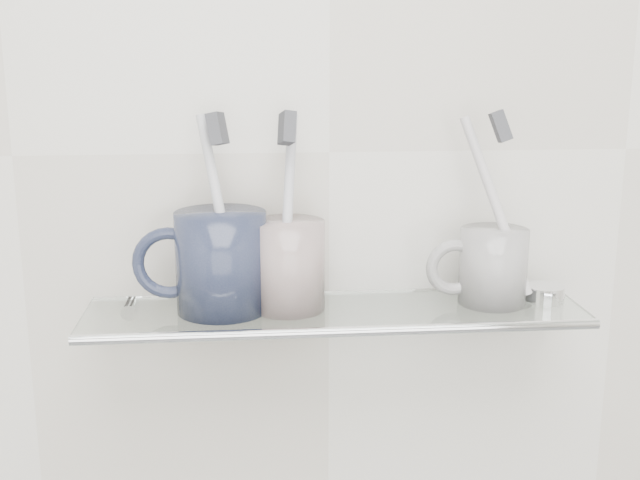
{
  "coord_description": "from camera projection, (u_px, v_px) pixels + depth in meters",
  "views": [
    {
      "loc": [
        -0.08,
        0.28,
        1.36
      ],
      "look_at": [
        -0.02,
        1.04,
        1.17
      ],
      "focal_mm": 45.0,
      "sensor_mm": 36.0,
      "label": 1
    }
  ],
  "objects": [
    {
      "name": "mug_center",
      "position": [
        288.0,
        265.0,
        0.8
      ],
      "size": [
        0.09,
        0.09,
        0.09
      ],
      "primitive_type": "cylinder",
      "rotation": [
        0.0,
        0.0,
        0.29
      ],
      "color": "silver",
      "rests_on": "shelf_glass"
    },
    {
      "name": "bristles_center",
      "position": [
        287.0,
        128.0,
        0.76
      ],
      "size": [
        0.02,
        0.03,
        0.04
      ],
      "primitive_type": "cube",
      "rotation": [
        -0.27,
        0.14,
        0.21
      ],
      "color": "#393B40",
      "rests_on": "toothbrush_center"
    },
    {
      "name": "shelf_glass",
      "position": [
        335.0,
        312.0,
        0.81
      ],
      "size": [
        0.5,
        0.12,
        0.01
      ],
      "primitive_type": "cube",
      "color": "silver",
      "rests_on": "wall_back"
    },
    {
      "name": "mug_center_handle",
      "position": [
        245.0,
        266.0,
        0.79
      ],
      "size": [
        0.07,
        0.01,
        0.07
      ],
      "primitive_type": "torus",
      "rotation": [
        1.57,
        0.0,
        0.0
      ],
      "color": "silver",
      "rests_on": "mug_center"
    },
    {
      "name": "bracket_left",
      "position": [
        131.0,
        314.0,
        0.84
      ],
      "size": [
        0.02,
        0.03,
        0.02
      ],
      "primitive_type": "cylinder",
      "rotation": [
        1.57,
        0.0,
        0.0
      ],
      "color": "silver",
      "rests_on": "wall_back"
    },
    {
      "name": "bristles_right",
      "position": [
        501.0,
        126.0,
        0.78
      ],
      "size": [
        0.02,
        0.03,
        0.03
      ],
      "primitive_type": "cube",
      "rotation": [
        -0.12,
        -0.37,
        -0.1
      ],
      "color": "#393B40",
      "rests_on": "toothbrush_right"
    },
    {
      "name": "shelf_rail",
      "position": [
        342.0,
        332.0,
        0.75
      ],
      "size": [
        0.5,
        0.01,
        0.01
      ],
      "primitive_type": "cylinder",
      "rotation": [
        0.0,
        1.57,
        0.0
      ],
      "color": "silver",
      "rests_on": "shelf_glass"
    },
    {
      "name": "toothbrush_center",
      "position": [
        288.0,
        210.0,
        0.78
      ],
      "size": [
        0.03,
        0.07,
        0.19
      ],
      "primitive_type": "cylinder",
      "rotation": [
        -0.27,
        0.14,
        0.21
      ],
      "color": "#ACACB7",
      "rests_on": "mug_center"
    },
    {
      "name": "bracket_right",
      "position": [
        522.0,
        303.0,
        0.87
      ],
      "size": [
        0.02,
        0.03,
        0.02
      ],
      "primitive_type": "cylinder",
      "rotation": [
        1.57,
        0.0,
        0.0
      ],
      "color": "silver",
      "rests_on": "wall_back"
    },
    {
      "name": "toothbrush_left",
      "position": [
        220.0,
        211.0,
        0.78
      ],
      "size": [
        0.04,
        0.05,
        0.19
      ],
      "primitive_type": "cylinder",
      "rotation": [
        -0.12,
        -0.22,
        -0.28
      ],
      "color": "silver",
      "rests_on": "mug_left"
    },
    {
      "name": "toothbrush_right",
      "position": [
        496.0,
        206.0,
        0.8
      ],
      "size": [
        0.08,
        0.04,
        0.18
      ],
      "primitive_type": "cylinder",
      "rotation": [
        -0.12,
        -0.37,
        -0.1
      ],
      "color": "beige",
      "rests_on": "mug_right"
    },
    {
      "name": "bristles_left",
      "position": [
        217.0,
        129.0,
        0.76
      ],
      "size": [
        0.02,
        0.03,
        0.03
      ],
      "primitive_type": "cube",
      "rotation": [
        -0.12,
        -0.22,
        -0.28
      ],
      "color": "#393B40",
      "rests_on": "toothbrush_left"
    },
    {
      "name": "wall_back",
      "position": [
        329.0,
        152.0,
        0.83
      ],
      "size": [
        2.5,
        0.0,
        2.5
      ],
      "primitive_type": "plane",
      "rotation": [
        1.57,
        0.0,
        0.0
      ],
      "color": "beige",
      "rests_on": "ground"
    },
    {
      "name": "mug_right_handle",
      "position": [
        454.0,
        267.0,
        0.81
      ],
      "size": [
        0.06,
        0.01,
        0.06
      ],
      "primitive_type": "torus",
      "rotation": [
        1.57,
        0.0,
        0.0
      ],
      "color": "silver",
      "rests_on": "mug_right"
    },
    {
      "name": "mug_right",
      "position": [
        493.0,
        266.0,
        0.82
      ],
      "size": [
        0.09,
        0.09,
        0.08
      ],
      "primitive_type": "cylinder",
      "rotation": [
        0.0,
        0.0,
        0.3
      ],
      "color": "silver",
      "rests_on": "shelf_glass"
    },
    {
      "name": "mug_left",
      "position": [
        221.0,
        262.0,
        0.79
      ],
      "size": [
        0.12,
        0.12,
        0.1
      ],
      "primitive_type": "cylinder",
      "rotation": [
        0.0,
        0.0,
        0.41
      ],
      "color": "#181D34",
      "rests_on": "shelf_glass"
    },
    {
      "name": "chrome_cap",
      "position": [
        545.0,
        293.0,
        0.83
      ],
      "size": [
        0.04,
        0.04,
        0.02
      ],
      "primitive_type": "cylinder",
      "color": "silver",
      "rests_on": "shelf_glass"
    },
    {
      "name": "mug_left_handle",
      "position": [
        169.0,
        263.0,
        0.78
      ],
      "size": [
        0.07,
        0.01,
        0.07
      ],
      "primitive_type": "torus",
      "rotation": [
        1.57,
        0.0,
        0.0
      ],
      "color": "#181D34",
      "rests_on": "mug_left"
    }
  ]
}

